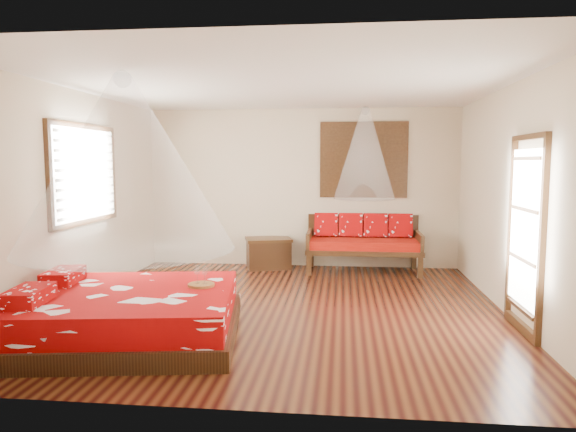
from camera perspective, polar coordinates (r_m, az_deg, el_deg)
The scene contains 10 objects.
room at distance 6.43m, azimuth -0.48°, elevation 1.90°, with size 5.54×5.54×2.84m.
bed at distance 5.80m, azimuth -17.35°, elevation -10.36°, with size 2.52×2.34×0.65m.
daybed at distance 8.87m, azimuth 8.35°, elevation -2.74°, with size 1.92×0.85×0.97m.
storage_chest at distance 9.06m, azimuth -2.19°, elevation -4.11°, with size 0.91×0.76×0.53m.
shutter_panel at distance 9.10m, azimuth 8.40°, elevation 6.19°, with size 1.52×0.06×1.32m.
window_left at distance 7.42m, azimuth -21.61°, elevation 4.35°, with size 0.10×1.74×1.34m.
glazed_door at distance 6.15m, azimuth 24.84°, elevation -1.94°, with size 0.08×1.02×2.16m.
wine_tray at distance 5.76m, azimuth -9.63°, elevation -7.08°, with size 0.29×0.29×0.23m.
mosquito_net_main at distance 5.57m, azimuth -17.65°, elevation 5.62°, with size 2.24×2.24×1.80m, color white.
mosquito_net_daybed at distance 8.63m, azimuth 8.53°, elevation 6.87°, with size 1.01×1.01×1.50m, color white.
Camera 1 is at (0.74, -6.37, 1.86)m, focal length 32.00 mm.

